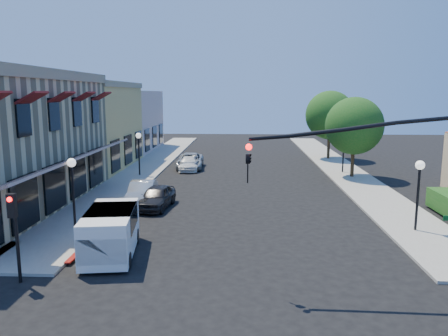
{
  "coord_description": "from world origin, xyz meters",
  "views": [
    {
      "loc": [
        0.01,
        -13.01,
        6.75
      ],
      "look_at": [
        -1.05,
        11.13,
        2.6
      ],
      "focal_mm": 35.0,
      "sensor_mm": 36.0,
      "label": 1
    }
  ],
  "objects_px": {
    "lamppost_left_near": "(72,175)",
    "parked_car_d": "(190,161)",
    "lamppost_right_far": "(344,141)",
    "street_tree_b": "(330,115)",
    "parked_car_c": "(189,164)",
    "white_van": "(110,230)",
    "signal_mast_arm": "(419,175)",
    "lamppost_right_near": "(419,178)",
    "parked_car_a": "(157,197)",
    "lamppost_left_far": "(139,143)",
    "secondary_signal": "(14,221)",
    "street_tree_a": "(354,126)",
    "parked_car_b": "(142,193)"
  },
  "relations": [
    {
      "from": "parked_car_a",
      "to": "signal_mast_arm",
      "type": "bearing_deg",
      "value": -37.44
    },
    {
      "from": "parked_car_a",
      "to": "parked_car_b",
      "type": "distance_m",
      "value": 1.48
    },
    {
      "from": "secondary_signal",
      "to": "lamppost_left_near",
      "type": "xyz_separation_m",
      "value": [
        -0.5,
        6.59,
        0.42
      ]
    },
    {
      "from": "parked_car_a",
      "to": "parked_car_c",
      "type": "bearing_deg",
      "value": 94.99
    },
    {
      "from": "white_van",
      "to": "parked_car_b",
      "type": "relative_size",
      "value": 1.1
    },
    {
      "from": "secondary_signal",
      "to": "lamppost_left_near",
      "type": "height_order",
      "value": "lamppost_left_near"
    },
    {
      "from": "parked_car_d",
      "to": "lamppost_right_near",
      "type": "bearing_deg",
      "value": -55.78
    },
    {
      "from": "parked_car_c",
      "to": "lamppost_right_near",
      "type": "bearing_deg",
      "value": -55.95
    },
    {
      "from": "parked_car_c",
      "to": "parked_car_d",
      "type": "height_order",
      "value": "parked_car_d"
    },
    {
      "from": "lamppost_right_far",
      "to": "parked_car_a",
      "type": "distance_m",
      "value": 18.26
    },
    {
      "from": "street_tree_b",
      "to": "lamppost_left_near",
      "type": "bearing_deg",
      "value": -125.79
    },
    {
      "from": "street_tree_b",
      "to": "secondary_signal",
      "type": "bearing_deg",
      "value": -118.77
    },
    {
      "from": "signal_mast_arm",
      "to": "secondary_signal",
      "type": "height_order",
      "value": "signal_mast_arm"
    },
    {
      "from": "lamppost_left_near",
      "to": "white_van",
      "type": "relative_size",
      "value": 0.78
    },
    {
      "from": "signal_mast_arm",
      "to": "secondary_signal",
      "type": "bearing_deg",
      "value": -179.63
    },
    {
      "from": "parked_car_b",
      "to": "parked_car_d",
      "type": "distance_m",
      "value": 13.08
    },
    {
      "from": "lamppost_left_far",
      "to": "lamppost_right_far",
      "type": "distance_m",
      "value": 17.12
    },
    {
      "from": "lamppost_right_far",
      "to": "parked_car_b",
      "type": "bearing_deg",
      "value": -143.19
    },
    {
      "from": "street_tree_a",
      "to": "lamppost_left_far",
      "type": "xyz_separation_m",
      "value": [
        -17.3,
        0.0,
        -1.46
      ]
    },
    {
      "from": "street_tree_b",
      "to": "lamppost_left_far",
      "type": "relative_size",
      "value": 1.97
    },
    {
      "from": "lamppost_left_far",
      "to": "parked_car_d",
      "type": "height_order",
      "value": "lamppost_left_far"
    },
    {
      "from": "lamppost_left_far",
      "to": "white_van",
      "type": "bearing_deg",
      "value": -80.39
    },
    {
      "from": "street_tree_b",
      "to": "parked_car_c",
      "type": "relative_size",
      "value": 1.75
    },
    {
      "from": "lamppost_left_near",
      "to": "lamppost_right_far",
      "type": "bearing_deg",
      "value": 43.26
    },
    {
      "from": "parked_car_d",
      "to": "parked_car_b",
      "type": "bearing_deg",
      "value": -98.39
    },
    {
      "from": "lamppost_left_near",
      "to": "lamppost_right_far",
      "type": "xyz_separation_m",
      "value": [
        17.0,
        16.0,
        0.0
      ]
    },
    {
      "from": "white_van",
      "to": "parked_car_d",
      "type": "distance_m",
      "value": 21.76
    },
    {
      "from": "parked_car_a",
      "to": "parked_car_d",
      "type": "height_order",
      "value": "parked_car_d"
    },
    {
      "from": "signal_mast_arm",
      "to": "lamppost_right_near",
      "type": "relative_size",
      "value": 2.24
    },
    {
      "from": "parked_car_b",
      "to": "parked_car_c",
      "type": "distance_m",
      "value": 12.08
    },
    {
      "from": "lamppost_left_near",
      "to": "lamppost_left_far",
      "type": "distance_m",
      "value": 14.0
    },
    {
      "from": "lamppost_left_near",
      "to": "parked_car_d",
      "type": "height_order",
      "value": "lamppost_left_near"
    },
    {
      "from": "street_tree_a",
      "to": "parked_car_a",
      "type": "distance_m",
      "value": 17.49
    },
    {
      "from": "street_tree_b",
      "to": "parked_car_d",
      "type": "height_order",
      "value": "street_tree_b"
    },
    {
      "from": "parked_car_b",
      "to": "parked_car_d",
      "type": "height_order",
      "value": "parked_car_b"
    },
    {
      "from": "street_tree_b",
      "to": "secondary_signal",
      "type": "xyz_separation_m",
      "value": [
        -16.8,
        -30.59,
        -2.23
      ]
    },
    {
      "from": "street_tree_a",
      "to": "parked_car_d",
      "type": "xyz_separation_m",
      "value": [
        -13.6,
        4.0,
        -3.52
      ]
    },
    {
      "from": "signal_mast_arm",
      "to": "parked_car_b",
      "type": "distance_m",
      "value": 17.01
    },
    {
      "from": "white_van",
      "to": "lamppost_right_far",
      "type": "bearing_deg",
      "value": 54.68
    },
    {
      "from": "secondary_signal",
      "to": "parked_car_c",
      "type": "relative_size",
      "value": 0.83
    },
    {
      "from": "signal_mast_arm",
      "to": "white_van",
      "type": "xyz_separation_m",
      "value": [
        -11.35,
        2.76,
        -2.96
      ]
    },
    {
      "from": "parked_car_a",
      "to": "parked_car_b",
      "type": "xyz_separation_m",
      "value": [
        -1.09,
        1.0,
        0.01
      ]
    },
    {
      "from": "lamppost_left_far",
      "to": "parked_car_c",
      "type": "distance_m",
      "value": 5.23
    },
    {
      "from": "signal_mast_arm",
      "to": "parked_car_a",
      "type": "relative_size",
      "value": 2.03
    },
    {
      "from": "signal_mast_arm",
      "to": "lamppost_right_near",
      "type": "bearing_deg",
      "value": 67.88
    },
    {
      "from": "lamppost_left_near",
      "to": "white_van",
      "type": "distance_m",
      "value": 5.07
    },
    {
      "from": "signal_mast_arm",
      "to": "parked_car_a",
      "type": "distance_m",
      "value": 15.56
    },
    {
      "from": "secondary_signal",
      "to": "parked_car_b",
      "type": "relative_size",
      "value": 0.8
    },
    {
      "from": "street_tree_a",
      "to": "lamppost_left_far",
      "type": "relative_size",
      "value": 1.82
    },
    {
      "from": "lamppost_left_near",
      "to": "lamppost_left_far",
      "type": "relative_size",
      "value": 1.0
    }
  ]
}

